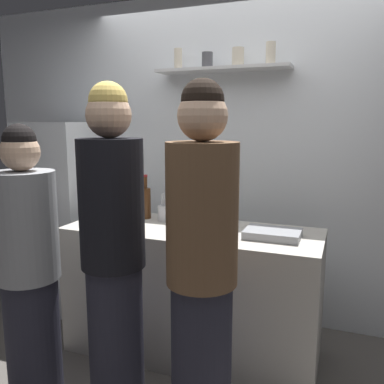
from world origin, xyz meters
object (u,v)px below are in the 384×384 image
refrigerator (65,216)px  baking_pan (273,234)px  wine_bottle_amber_glass (146,202)px  person_grey_hoodie (29,273)px  water_bottle_plastic (224,217)px  utensil_holder (165,213)px  wine_bottle_pale_glass (184,206)px  person_brown_jacket (202,272)px  wine_bottle_green_glass (208,208)px  person_blonde (113,255)px

refrigerator → baking_pan: refrigerator is taller
wine_bottle_amber_glass → person_grey_hoodie: 1.02m
baking_pan → person_grey_hoodie: person_grey_hoodie is taller
refrigerator → person_grey_hoodie: size_ratio=1.00×
person_grey_hoodie → baking_pan: bearing=109.5°
refrigerator → person_grey_hoodie: refrigerator is taller
water_bottle_plastic → person_grey_hoodie: size_ratio=0.15×
utensil_holder → wine_bottle_pale_glass: wine_bottle_pale_glass is taller
wine_bottle_amber_glass → water_bottle_plastic: bearing=-14.9°
water_bottle_plastic → person_brown_jacket: size_ratio=0.13×
person_brown_jacket → person_grey_hoodie: bearing=164.0°
baking_pan → person_brown_jacket: 0.74m
wine_bottle_pale_glass → wine_bottle_green_glass: wine_bottle_green_glass is taller
utensil_holder → person_blonde: size_ratio=0.12×
refrigerator → wine_bottle_green_glass: refrigerator is taller
water_bottle_plastic → wine_bottle_pale_glass: bearing=153.9°
wine_bottle_pale_glass → wine_bottle_green_glass: size_ratio=0.92×
baking_pan → person_grey_hoodie: size_ratio=0.21×
utensil_holder → person_blonde: person_blonde is taller
baking_pan → utensil_holder: utensil_holder is taller
refrigerator → wine_bottle_pale_glass: size_ratio=5.40×
utensil_holder → baking_pan: bearing=-10.7°
wine_bottle_amber_glass → refrigerator: bearing=168.9°
wine_bottle_pale_glass → person_blonde: bearing=-93.9°
wine_bottle_amber_glass → baking_pan: bearing=-10.4°
wine_bottle_amber_glass → person_blonde: person_blonde is taller
utensil_holder → water_bottle_plastic: 0.52m
baking_pan → wine_bottle_amber_glass: (-0.98, 0.18, 0.10)m
utensil_holder → person_grey_hoodie: (-0.39, -0.94, -0.17)m
wine_bottle_green_glass → person_brown_jacket: size_ratio=0.18×
utensil_holder → wine_bottle_amber_glass: bearing=171.2°
utensil_holder → wine_bottle_amber_glass: 0.18m
utensil_holder → person_blonde: bearing=-84.1°
refrigerator → water_bottle_plastic: 1.59m
wine_bottle_green_glass → person_blonde: bearing=-106.9°
wine_bottle_green_glass → wine_bottle_pale_glass: bearing=170.2°
wine_bottle_pale_glass → person_blonde: person_blonde is taller
person_brown_jacket → wine_bottle_amber_glass: bearing=110.4°
wine_bottle_pale_glass → wine_bottle_amber_glass: wine_bottle_amber_glass is taller
baking_pan → water_bottle_plastic: size_ratio=1.46×
wine_bottle_amber_glass → person_brown_jacket: (0.76, -0.89, -0.12)m
refrigerator → utensil_holder: bearing=-10.8°
baking_pan → utensil_holder: (-0.81, 0.15, 0.03)m
refrigerator → person_grey_hoodie: 1.31m
baking_pan → wine_bottle_pale_glass: (-0.67, 0.18, 0.09)m
wine_bottle_green_glass → person_blonde: 0.86m
wine_bottle_pale_glass → person_brown_jacket: size_ratio=0.17×
utensil_holder → wine_bottle_amber_glass: size_ratio=0.66×
person_blonde → wine_bottle_amber_glass: bearing=49.0°
wine_bottle_green_glass → person_grey_hoodie: person_grey_hoodie is taller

